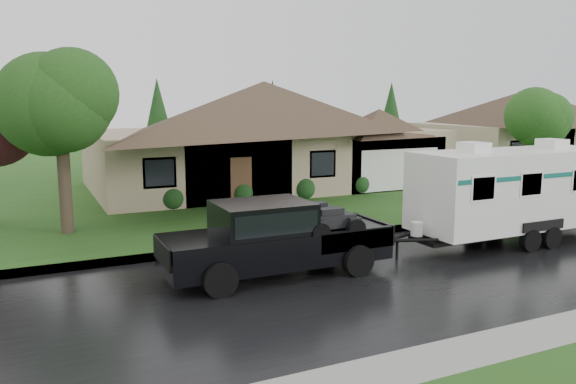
# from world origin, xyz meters

# --- Properties ---
(ground) EXTENTS (140.00, 140.00, 0.00)m
(ground) POSITION_xyz_m (0.00, 0.00, 0.00)
(ground) COLOR #274F18
(ground) RESTS_ON ground
(road) EXTENTS (140.00, 8.00, 0.01)m
(road) POSITION_xyz_m (0.00, -2.00, 0.01)
(road) COLOR black
(road) RESTS_ON ground
(curb) EXTENTS (140.00, 0.50, 0.15)m
(curb) POSITION_xyz_m (0.00, 2.25, 0.07)
(curb) COLOR gray
(curb) RESTS_ON ground
(lawn) EXTENTS (140.00, 26.00, 0.15)m
(lawn) POSITION_xyz_m (0.00, 15.00, 0.07)
(lawn) COLOR #274F18
(lawn) RESTS_ON ground
(house_main) EXTENTS (19.44, 10.80, 6.90)m
(house_main) POSITION_xyz_m (2.29, 13.84, 3.59)
(house_main) COLOR tan
(house_main) RESTS_ON lawn
(house_neighbor) EXTENTS (15.12, 9.72, 6.45)m
(house_neighbor) POSITION_xyz_m (22.27, 14.34, 3.32)
(house_neighbor) COLOR tan
(house_neighbor) RESTS_ON lawn
(tree_left_green) EXTENTS (3.93, 3.93, 6.50)m
(tree_left_green) POSITION_xyz_m (-8.69, 6.41, 4.66)
(tree_left_green) COLOR #382B1E
(tree_left_green) RESTS_ON lawn
(tree_right_green) EXTENTS (3.22, 3.22, 5.33)m
(tree_right_green) POSITION_xyz_m (14.96, 7.18, 3.85)
(tree_right_green) COLOR #382B1E
(tree_right_green) RESTS_ON lawn
(shrub_row) EXTENTS (13.60, 1.00, 1.00)m
(shrub_row) POSITION_xyz_m (2.00, 9.30, 0.65)
(shrub_row) COLOR #143814
(shrub_row) RESTS_ON lawn
(pickup_truck) EXTENTS (6.19, 2.35, 2.06)m
(pickup_truck) POSITION_xyz_m (-3.95, -0.70, 1.11)
(pickup_truck) COLOR black
(pickup_truck) RESTS_ON ground
(travel_trailer) EXTENTS (7.64, 2.68, 3.43)m
(travel_trailer) POSITION_xyz_m (4.86, -0.70, 1.82)
(travel_trailer) COLOR white
(travel_trailer) RESTS_ON ground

